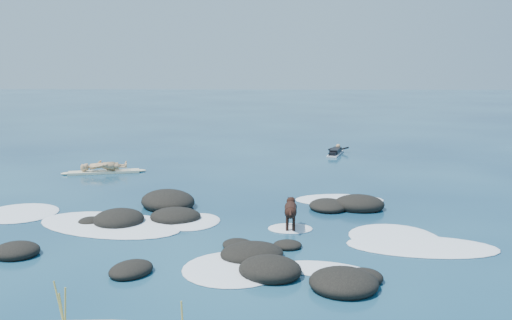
{
  "coord_description": "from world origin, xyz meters",
  "views": [
    {
      "loc": [
        2.49,
        -14.25,
        3.94
      ],
      "look_at": [
        1.92,
        4.0,
        0.9
      ],
      "focal_mm": 40.0,
      "sensor_mm": 36.0,
      "label": 1
    }
  ],
  "objects": [
    {
      "name": "ground",
      "position": [
        0.0,
        0.0,
        0.0
      ],
      "size": [
        160.0,
        160.0,
        0.0
      ],
      "primitive_type": "plane",
      "color": "#0A2642",
      "rests_on": "ground"
    },
    {
      "name": "reef_rocks",
      "position": [
        -0.63,
        -1.31,
        0.11
      ],
      "size": [
        12.51,
        7.81,
        0.61
      ],
      "color": "black",
      "rests_on": "ground"
    },
    {
      "name": "breaking_foam",
      "position": [
        1.96,
        -1.03,
        0.01
      ],
      "size": [
        13.15,
        7.99,
        0.12
      ],
      "color": "white",
      "rests_on": "ground"
    },
    {
      "name": "standing_surfer_rig",
      "position": [
        -3.78,
        6.26,
        0.69
      ],
      "size": [
        3.03,
        1.16,
        1.75
      ],
      "rotation": [
        0.0,
        0.0,
        0.26
      ],
      "color": "beige",
      "rests_on": "ground"
    },
    {
      "name": "paddling_surfer_rig",
      "position": [
        5.26,
        11.01,
        0.13
      ],
      "size": [
        1.16,
        2.18,
        0.38
      ],
      "rotation": [
        0.0,
        0.0,
        1.29
      ],
      "color": "silver",
      "rests_on": "ground"
    },
    {
      "name": "dog",
      "position": [
        2.91,
        -0.85,
        0.5
      ],
      "size": [
        0.32,
        1.18,
        0.75
      ],
      "rotation": [
        0.0,
        0.0,
        1.54
      ],
      "color": "black",
      "rests_on": "ground"
    }
  ]
}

